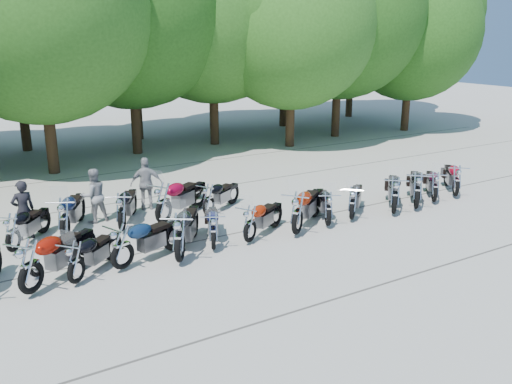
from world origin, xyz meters
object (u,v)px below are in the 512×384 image
motorcycle_18 (208,199)px  rider_2 (146,184)px  motorcycle_3 (122,245)px  motorcycle_14 (12,232)px  motorcycle_13 (457,180)px  motorcycle_16 (121,211)px  motorcycle_8 (328,208)px  motorcycle_17 (163,202)px  motorcycle_2 (75,261)px  motorcycle_4 (179,236)px  motorcycle_10 (395,194)px  motorcycle_7 (298,212)px  motorcycle_12 (435,186)px  motorcycle_6 (250,223)px  motorcycle_15 (64,218)px  motorcycle_1 (30,265)px  motorcycle_11 (417,189)px  motorcycle_5 (213,230)px  rider_0 (23,210)px  motorcycle_9 (353,202)px  rider_1 (94,196)px

motorcycle_18 → rider_2: size_ratio=1.21×
motorcycle_3 → motorcycle_14: 3.18m
motorcycle_13 → motorcycle_16: size_ratio=0.99×
motorcycle_8 → motorcycle_17: motorcycle_17 is taller
motorcycle_2 → motorcycle_14: (-0.93, 2.64, 0.02)m
motorcycle_14 → motorcycle_18: motorcycle_14 is taller
motorcycle_4 → motorcycle_10: (7.06, 0.01, -0.04)m
motorcycle_7 → motorcycle_12: bearing=-125.9°
motorcycle_2 → motorcycle_6: size_ratio=0.97×
motorcycle_7 → motorcycle_15: bearing=25.2°
motorcycle_1 → motorcycle_17: motorcycle_17 is taller
rider_2 → motorcycle_11: bearing=165.8°
motorcycle_13 → motorcycle_16: motorcycle_16 is taller
motorcycle_10 → motorcycle_11: motorcycle_11 is taller
motorcycle_5 → motorcycle_6: motorcycle_6 is taller
motorcycle_1 → rider_0: size_ratio=1.53×
motorcycle_8 → motorcycle_9: 0.95m
motorcycle_16 → rider_2: bearing=-100.3°
motorcycle_11 → motorcycle_18: (-5.85, 2.83, -0.12)m
motorcycle_9 → motorcycle_13: bearing=-132.2°
motorcycle_1 → motorcycle_10: 10.40m
motorcycle_2 → motorcycle_13: motorcycle_13 is taller
motorcycle_11 → motorcycle_13: bearing=-128.5°
motorcycle_3 → motorcycle_6: (3.42, -0.04, -0.06)m
motorcycle_17 → rider_0: (-3.61, 0.90, 0.10)m
motorcycle_14 → motorcycle_17: (4.04, 0.05, 0.12)m
motorcycle_8 → motorcycle_12: (4.40, -0.00, 0.01)m
rider_1 → rider_2: 1.77m
motorcycle_6 → motorcycle_15: bearing=26.5°
motorcycle_3 → motorcycle_15: 2.73m
motorcycle_18 → motorcycle_16: bearing=58.5°
motorcycle_9 → motorcycle_11: size_ratio=0.86×
motorcycle_9 → motorcycle_17: size_ratio=0.83×
rider_0 → rider_1: rider_0 is taller
motorcycle_5 → motorcycle_6: bearing=-156.5°
motorcycle_18 → motorcycle_17: bearing=59.6°
motorcycle_5 → motorcycle_9: bearing=-154.8°
motorcycle_1 → motorcycle_15: motorcycle_1 is taller
motorcycle_8 → motorcycle_18: size_ratio=1.03×
motorcycle_11 → motorcycle_9: bearing=38.3°
motorcycle_2 → motorcycle_3: size_ratio=0.89×
motorcycle_5 → motorcycle_3: bearing=26.1°
motorcycle_6 → motorcycle_10: bearing=-123.6°
motorcycle_1 → motorcycle_2: 0.94m
motorcycle_3 → motorcycle_8: bearing=-112.1°
motorcycle_10 → rider_2: rider_2 is taller
motorcycle_4 → rider_1: rider_1 is taller
motorcycle_11 → motorcycle_16: 8.99m
motorcycle_3 → motorcycle_5: size_ratio=1.12×
motorcycle_18 → motorcycle_9: bearing=-158.4°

